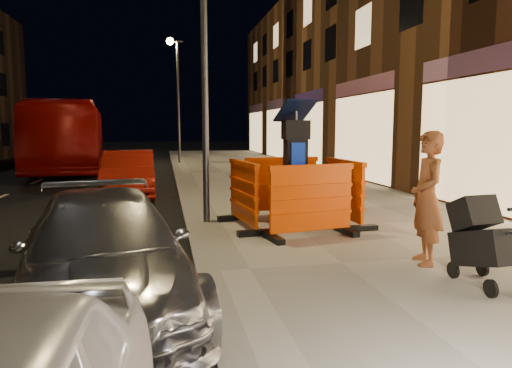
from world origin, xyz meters
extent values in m
plane|color=black|center=(0.00, 0.00, 0.00)|extent=(120.00, 120.00, 0.00)
cube|color=gray|center=(3.00, 0.00, 0.07)|extent=(6.00, 60.00, 0.15)
cube|color=slate|center=(0.00, 0.00, 0.07)|extent=(0.30, 60.00, 0.15)
cube|color=black|center=(1.80, 2.40, 1.21)|extent=(0.73, 0.73, 2.12)
cube|color=#F54600|center=(1.80, 1.45, 0.74)|extent=(1.61, 0.89, 1.18)
cube|color=#F54600|center=(1.80, 3.35, 0.74)|extent=(1.54, 0.69, 1.18)
cube|color=#F54600|center=(0.85, 2.40, 0.74)|extent=(0.82, 1.59, 1.18)
cube|color=#F54600|center=(2.75, 2.40, 0.74)|extent=(0.71, 1.55, 1.18)
imported|color=#A4A4A8|center=(-1.17, -0.51, 0.00)|extent=(2.36, 4.36, 1.20)
imported|color=maroon|center=(-1.49, 7.69, 0.00)|extent=(1.53, 3.94, 1.28)
imported|color=#8B0605|center=(-4.56, 15.84, 0.00)|extent=(3.73, 11.05, 3.02)
imported|color=brown|center=(2.80, -0.23, 1.02)|extent=(0.55, 0.71, 1.73)
cube|color=black|center=(3.00, -1.13, 0.64)|extent=(0.59, 0.83, 0.98)
cylinder|color=#3F3F44|center=(0.25, 3.00, 3.15)|extent=(0.12, 0.12, 6.00)
cylinder|color=#3F3F44|center=(0.25, 18.00, 3.15)|extent=(0.12, 0.12, 6.00)
camera|label=1|loc=(-0.51, -5.48, 1.92)|focal=32.00mm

